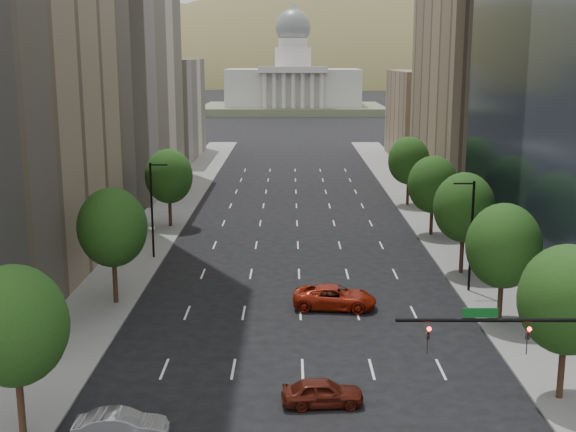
{
  "coord_description": "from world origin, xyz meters",
  "views": [
    {
      "loc": [
        -0.72,
        -1.56,
        18.38
      ],
      "look_at": [
        -0.9,
        46.69,
        8.0
      ],
      "focal_mm": 46.17,
      "sensor_mm": 36.0,
      "label": 1
    }
  ],
  "objects_px": {
    "capitol": "(293,87)",
    "car_silver": "(121,426)",
    "car_maroon": "(323,392)",
    "car_red_far": "(335,297)",
    "traffic_signal": "(538,354)"
  },
  "relations": [
    {
      "from": "capitol",
      "to": "car_silver",
      "type": "xyz_separation_m",
      "value": [
        -9.0,
        -218.21,
        -7.82
      ]
    },
    {
      "from": "car_maroon",
      "to": "car_silver",
      "type": "xyz_separation_m",
      "value": [
        -10.0,
        -3.81,
        0.0
      ]
    },
    {
      "from": "car_maroon",
      "to": "car_silver",
      "type": "bearing_deg",
      "value": 106.98
    },
    {
      "from": "car_red_far",
      "to": "car_maroon",
      "type": "bearing_deg",
      "value": -179.54
    },
    {
      "from": "capitol",
      "to": "car_maroon",
      "type": "height_order",
      "value": "capitol"
    },
    {
      "from": "car_silver",
      "to": "capitol",
      "type": "bearing_deg",
      "value": -5.83
    },
    {
      "from": "car_silver",
      "to": "car_maroon",
      "type": "bearing_deg",
      "value": -72.63
    },
    {
      "from": "traffic_signal",
      "to": "capitol",
      "type": "relative_size",
      "value": 0.15
    },
    {
      "from": "capitol",
      "to": "car_maroon",
      "type": "bearing_deg",
      "value": -89.73
    },
    {
      "from": "capitol",
      "to": "car_red_far",
      "type": "bearing_deg",
      "value": -89.26
    },
    {
      "from": "car_maroon",
      "to": "car_silver",
      "type": "height_order",
      "value": "car_silver"
    },
    {
      "from": "car_maroon",
      "to": "car_red_far",
      "type": "distance_m",
      "value": 15.87
    },
    {
      "from": "traffic_signal",
      "to": "car_maroon",
      "type": "distance_m",
      "value": 11.77
    },
    {
      "from": "traffic_signal",
      "to": "car_maroon",
      "type": "xyz_separation_m",
      "value": [
        -9.53,
        5.31,
        -4.42
      ]
    },
    {
      "from": "car_silver",
      "to": "car_red_far",
      "type": "relative_size",
      "value": 0.74
    }
  ]
}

